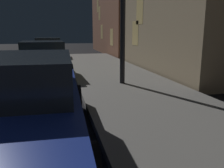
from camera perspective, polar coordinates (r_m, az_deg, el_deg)
The scene contains 3 objects.
car_blue at distance 3.75m, azimuth -21.37°, elevation -4.60°, with size 2.05×4.45×1.43m.
car_green at distance 9.76m, azimuth -16.44°, elevation 5.76°, with size 2.19×4.16×1.43m.
car_silver at distance 16.73m, azimuth -15.18°, elevation 8.38°, with size 2.10×4.21×1.43m.
Camera 1 is at (3.42, -0.31, 1.75)m, focal length 37.42 mm.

